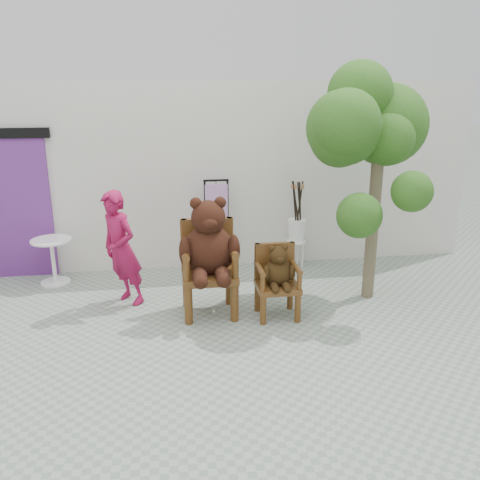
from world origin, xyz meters
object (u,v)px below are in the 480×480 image
at_px(person, 122,249).
at_px(stool_bucket, 296,230).
at_px(tree, 366,131).
at_px(chair_small, 277,274).
at_px(chair_big, 209,250).
at_px(display_stand, 217,236).
at_px(cafe_table, 53,256).

xyz_separation_m(person, stool_bucket, (2.73, 1.15, -0.17)).
bearing_deg(tree, person, 179.07).
distance_m(stool_bucket, tree, 2.17).
distance_m(chair_small, person, 2.12).
distance_m(person, stool_bucket, 2.97).
height_order(chair_small, tree, tree).
height_order(chair_big, chair_small, chair_big).
relative_size(chair_big, tree, 0.49).
distance_m(chair_small, stool_bucket, 1.94).
xyz_separation_m(person, tree, (3.32, -0.05, 1.53)).
bearing_deg(display_stand, chair_small, -71.32).
bearing_deg(tree, cafe_table, 167.10).
distance_m(person, cafe_table, 1.53).
bearing_deg(cafe_table, stool_bucket, 2.80).
xyz_separation_m(display_stand, tree, (1.92, -1.20, 1.76)).
height_order(chair_big, person, person).
relative_size(person, display_stand, 1.07).
xyz_separation_m(chair_small, cafe_table, (-3.13, 1.61, -0.15)).
bearing_deg(person, stool_bucket, 70.11).
distance_m(chair_big, stool_bucket, 2.27).
relative_size(chair_big, chair_small, 1.60).
bearing_deg(chair_small, tree, 24.37).
xyz_separation_m(cafe_table, display_stand, (2.53, 0.19, 0.14)).
bearing_deg(cafe_table, person, -40.61).
xyz_separation_m(chair_big, person, (-1.14, 0.45, -0.08)).
distance_m(cafe_table, tree, 4.94).
xyz_separation_m(person, display_stand, (1.41, 1.15, -0.23)).
height_order(person, display_stand, person).
bearing_deg(chair_big, stool_bucket, 45.28).
distance_m(cafe_table, stool_bucket, 3.86).
distance_m(chair_small, tree, 2.27).
height_order(person, stool_bucket, person).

